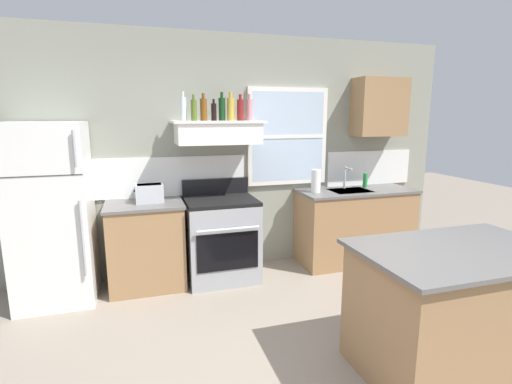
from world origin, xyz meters
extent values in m
plane|color=gray|center=(0.00, 0.00, 0.00)|extent=(16.00, 16.00, 0.00)
cube|color=gray|center=(0.00, 2.23, 1.35)|extent=(5.40, 0.06, 2.70)
cube|color=white|center=(-1.15, 2.19, 1.13)|extent=(2.50, 0.02, 0.44)
cube|color=white|center=(1.80, 2.19, 1.13)|extent=(1.20, 0.02, 0.44)
cube|color=white|center=(0.65, 2.18, 1.55)|extent=(1.00, 0.04, 1.15)
cube|color=silver|center=(0.65, 2.17, 1.55)|extent=(0.90, 0.01, 1.05)
cube|color=white|center=(0.65, 2.16, 1.55)|extent=(0.90, 0.02, 0.04)
cube|color=white|center=(-1.90, 1.84, 0.87)|extent=(0.70, 0.68, 1.74)
cube|color=#333333|center=(-1.90, 1.50, 1.29)|extent=(0.69, 0.00, 0.01)
cylinder|color=#A5A8AD|center=(-1.60, 1.47, 0.71)|extent=(0.02, 0.02, 0.71)
cylinder|color=#A5A8AD|center=(-1.60, 1.47, 1.52)|extent=(0.02, 0.02, 0.32)
cube|color=#9E754C|center=(-1.05, 1.90, 0.44)|extent=(0.76, 0.60, 0.88)
cube|color=#605E5B|center=(-1.05, 1.90, 0.90)|extent=(0.79, 0.63, 0.03)
cube|color=silver|center=(-0.99, 1.92, 1.01)|extent=(0.28, 0.20, 0.19)
cube|color=black|center=(-0.99, 1.92, 1.09)|extent=(0.24, 0.16, 0.01)
cube|color=black|center=(-1.13, 1.92, 1.04)|extent=(0.02, 0.03, 0.02)
cube|color=#9EA0A5|center=(-0.25, 1.86, 0.43)|extent=(0.76, 0.64, 0.87)
cube|color=black|center=(-0.25, 1.86, 0.89)|extent=(0.76, 0.64, 0.04)
cube|color=black|center=(-0.25, 2.15, 1.00)|extent=(0.76, 0.06, 0.18)
cube|color=black|center=(-0.25, 1.54, 0.42)|extent=(0.65, 0.01, 0.40)
cylinder|color=silver|center=(-0.25, 1.50, 0.67)|extent=(0.65, 0.03, 0.03)
cube|color=white|center=(-0.25, 1.96, 1.61)|extent=(0.88, 0.48, 0.22)
cube|color=#262628|center=(-0.25, 1.74, 1.53)|extent=(0.75, 0.02, 0.04)
cube|color=white|center=(-0.25, 1.96, 1.73)|extent=(0.96, 0.52, 0.02)
cylinder|color=silver|center=(-0.61, 1.96, 1.86)|extent=(0.06, 0.06, 0.24)
cylinder|color=silver|center=(-0.61, 1.96, 2.01)|extent=(0.03, 0.03, 0.06)
cylinder|color=#4C601E|center=(-0.51, 1.90, 1.85)|extent=(0.06, 0.06, 0.21)
cylinder|color=#4C601E|center=(-0.51, 1.90, 1.98)|extent=(0.03, 0.03, 0.05)
cylinder|color=brown|center=(-0.40, 1.91, 1.86)|extent=(0.07, 0.07, 0.22)
cylinder|color=brown|center=(-0.40, 1.91, 2.00)|extent=(0.03, 0.03, 0.06)
cylinder|color=black|center=(-0.29, 1.93, 1.83)|extent=(0.06, 0.06, 0.18)
cylinder|color=black|center=(-0.29, 1.93, 1.95)|extent=(0.02, 0.02, 0.04)
cylinder|color=#143819|center=(-0.19, 1.99, 1.86)|extent=(0.07, 0.07, 0.24)
cylinder|color=#143819|center=(-0.19, 1.99, 2.01)|extent=(0.03, 0.03, 0.06)
cylinder|color=#B29333|center=(-0.10, 1.96, 1.86)|extent=(0.08, 0.08, 0.24)
cylinder|color=#B29333|center=(-0.10, 1.96, 2.01)|extent=(0.03, 0.03, 0.06)
cylinder|color=maroon|center=(0.00, 1.94, 1.86)|extent=(0.07, 0.07, 0.22)
cylinder|color=maroon|center=(0.00, 1.94, 1.99)|extent=(0.03, 0.03, 0.06)
cylinder|color=#C67F84|center=(0.12, 1.99, 1.86)|extent=(0.07, 0.07, 0.23)
cylinder|color=#C67F84|center=(0.12, 1.99, 2.00)|extent=(0.03, 0.03, 0.06)
cube|color=#9E754C|center=(1.45, 1.90, 0.44)|extent=(1.40, 0.60, 0.88)
cube|color=#605E5B|center=(1.45, 1.90, 0.90)|extent=(1.43, 0.63, 0.03)
cube|color=#B7BABC|center=(1.35, 1.88, 0.90)|extent=(0.48, 0.36, 0.01)
cylinder|color=silver|center=(1.35, 2.02, 1.05)|extent=(0.03, 0.03, 0.28)
cylinder|color=silver|center=(1.35, 1.94, 1.17)|extent=(0.02, 0.16, 0.02)
cylinder|color=white|center=(0.90, 1.90, 1.04)|extent=(0.11, 0.11, 0.27)
cylinder|color=#268C3F|center=(1.63, 2.00, 1.00)|extent=(0.06, 0.06, 0.18)
cube|color=#9E754C|center=(0.99, -0.19, 0.44)|extent=(1.32, 0.82, 0.88)
cube|color=#605E5B|center=(0.99, -0.19, 0.90)|extent=(1.40, 0.90, 0.03)
cube|color=#9E754C|center=(1.80, 2.04, 1.90)|extent=(0.64, 0.32, 0.70)
camera|label=1|loc=(-1.08, -2.15, 1.79)|focal=26.99mm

